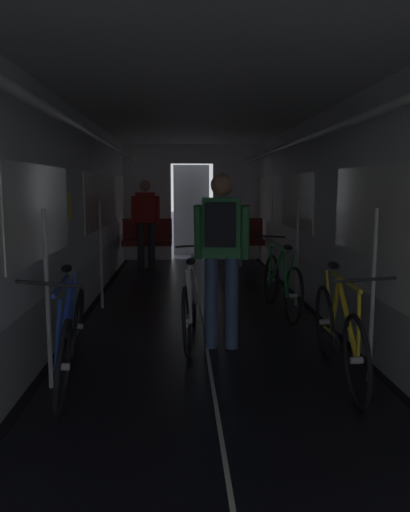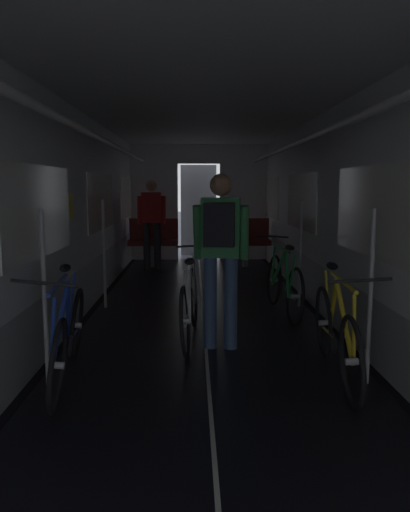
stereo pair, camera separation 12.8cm
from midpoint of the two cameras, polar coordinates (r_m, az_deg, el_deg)
name	(u,v)px [view 1 (the left image)]	position (r m, az deg, el deg)	size (l,w,h in m)	color
train_car_shell	(204,174)	(5.31, -0.84, 9.35)	(3.14, 12.34, 2.57)	black
bench_seat_far_left	(147,238)	(9.86, -6.97, 2.05)	(0.98, 0.51, 0.95)	gray
bench_seat_far_right	(239,238)	(9.89, 3.49, 2.11)	(0.98, 0.51, 0.95)	gray
bicycle_blue	(71,338)	(4.15, -15.94, -8.94)	(0.44, 1.69, 0.95)	black
bicycle_green	(281,283)	(6.22, 8.09, -3.11)	(0.44, 1.69, 0.95)	black
bicycle_yellow	(339,333)	(4.25, 14.16, -8.47)	(0.44, 1.69, 0.94)	black
person_cyclist_aisle	(221,245)	(4.74, 1.10, 1.26)	(0.55, 0.42, 1.69)	#384C75
bicycle_white_in_aisle	(190,304)	(5.10, -2.44, -5.47)	(0.44, 1.69, 0.94)	black
person_standing_near_bench	(146,218)	(9.45, -7.16, 4.27)	(0.53, 0.23, 1.69)	#2D2D33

